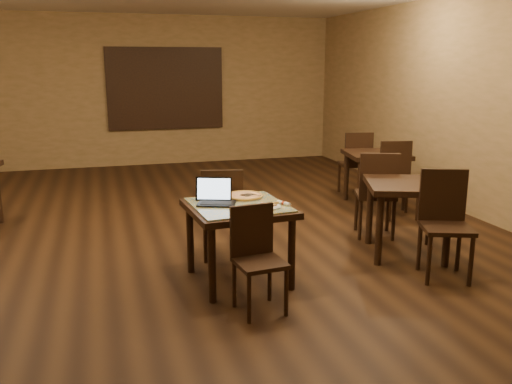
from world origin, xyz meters
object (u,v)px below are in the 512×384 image
object	(u,v)px
laptop	(215,197)
other_table_c_chair_far	(377,190)
tiled_table	(239,215)
other_table_a_chair_near	(398,175)
other_table_c_chair_near	(444,217)
other_table_a	(376,161)
pizza_pan	(244,197)
chair_main_far	(222,209)
other_table_a_chair_far	(356,160)
other_table_c	(408,195)
chair_main_near	(256,252)

from	to	relation	value
laptop	other_table_c_chair_far	bearing A→B (deg)	38.77
tiled_table	other_table_a_chair_near	bearing A→B (deg)	26.71
other_table_c_chair_near	other_table_c_chair_far	bearing A→B (deg)	112.74
tiled_table	other_table_a	xyz separation A→B (m)	(2.65, 2.23, -0.01)
laptop	other_table_c_chair_far	world-z (taller)	other_table_c_chair_far
pizza_pan	other_table_c_chair_near	world-z (taller)	other_table_c_chair_near
other_table_c_chair_far	other_table_a_chair_near	bearing A→B (deg)	-113.23
other_table_a_chair_near	other_table_c_chair_near	bearing A→B (deg)	-99.10
pizza_pan	other_table_c_chair_far	bearing A→B (deg)	18.14
tiled_table	chair_main_far	distance (m)	0.62
other_table_a_chair_near	other_table_a_chair_far	world-z (taller)	same
other_table_c	chair_main_far	bearing A→B (deg)	-171.86
other_table_c	other_table_c_chair_near	distance (m)	0.62
pizza_pan	chair_main_near	bearing A→B (deg)	-98.53
chair_main_near	other_table_c	size ratio (longest dim) A/B	0.81
pizza_pan	other_table_a	distance (m)	3.22
other_table_a_chair_near	other_table_a_chair_far	bearing A→B (deg)	101.16
other_table_c_chair_near	other_table_c_chair_far	size ratio (longest dim) A/B	1.00
chair_main_near	other_table_a_chair_near	distance (m)	3.50
other_table_c	other_table_c_chair_near	bearing A→B (deg)	-67.26
other_table_a_chair_far	other_table_c_chair_far	size ratio (longest dim) A/B	0.97
chair_main_far	laptop	world-z (taller)	laptop
laptop	other_table_c	world-z (taller)	laptop
chair_main_near	pizza_pan	xyz separation A→B (m)	(0.13, 0.86, 0.26)
tiled_table	pizza_pan	bearing A→B (deg)	58.58
pizza_pan	other_table_a_chair_far	distance (m)	3.61
other_table_a	other_table_c_chair_near	world-z (taller)	other_table_c_chair_near
chair_main_near	other_table_a	bearing A→B (deg)	40.23
laptop	other_table_a_chair_near	distance (m)	3.26
chair_main_far	other_table_c	bearing A→B (deg)	-179.70
chair_main_near	other_table_c	world-z (taller)	chair_main_near
chair_main_far	other_table_c_chair_far	size ratio (longest dim) A/B	0.95
other_table_c_chair_far	tiled_table	bearing A→B (deg)	43.25
chair_main_far	laptop	size ratio (longest dim) A/B	2.45
tiled_table	other_table_c_chair_far	distance (m)	2.08
other_table_a	other_table_c_chair_near	size ratio (longest dim) A/B	0.93
chair_main_far	other_table_c_chair_near	bearing A→B (deg)	164.81
tiled_table	other_table_c	xyz separation A→B (m)	(1.94, 0.21, 0.01)
pizza_pan	other_table_a_chair_far	size ratio (longest dim) A/B	0.35
chair_main_near	other_table_a_chair_near	xyz separation A→B (m)	(2.67, 2.26, 0.07)
other_table_a_chair_near	other_table_c_chair_near	world-z (taller)	other_table_c_chair_near
tiled_table	other_table_c	size ratio (longest dim) A/B	0.90
other_table_a_chair_near	other_table_c	distance (m)	1.60
chair_main_near	other_table_a	xyz separation A→B (m)	(2.66, 2.85, 0.15)
other_table_a_chair_near	other_table_c_chair_far	xyz separation A→B (m)	(-0.76, -0.81, 0.02)
other_table_a	other_table_a_chair_near	xyz separation A→B (m)	(0.02, -0.59, -0.08)
laptop	other_table_c_chair_far	xyz separation A→B (m)	(2.11, 0.72, -0.23)
pizza_pan	other_table_c	bearing A→B (deg)	-0.96
laptop	other_table_a	bearing A→B (deg)	56.62
other_table_a_chair_near	chair_main_near	bearing A→B (deg)	-130.10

